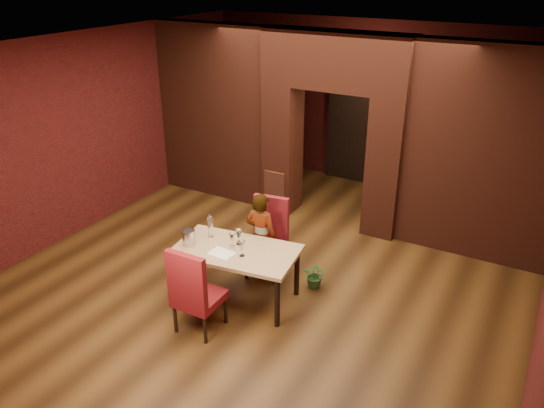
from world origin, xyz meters
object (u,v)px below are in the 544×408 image
(wine_glass_a, at_px, (232,240))
(potted_plant, at_px, (316,275))
(dining_table, at_px, (237,274))
(wine_glass_b, at_px, (239,237))
(wine_glass_c, at_px, (242,248))
(wine_bucket, at_px, (189,238))
(chair_far, at_px, (266,239))
(chair_near, at_px, (199,288))
(water_bottle, at_px, (210,226))
(person_seated, at_px, (261,236))

(wine_glass_a, height_order, potted_plant, wine_glass_a)
(dining_table, xyz_separation_m, wine_glass_a, (-0.08, 0.04, 0.47))
(wine_glass_b, xyz_separation_m, wine_glass_c, (0.20, -0.24, 0.00))
(wine_glass_a, height_order, wine_bucket, wine_bucket)
(wine_glass_c, relative_size, potted_plant, 0.56)
(chair_far, xyz_separation_m, wine_bucket, (-0.64, -0.92, 0.29))
(wine_bucket, bearing_deg, dining_table, 17.96)
(chair_near, xyz_separation_m, wine_glass_a, (-0.04, 0.80, 0.27))
(chair_far, height_order, water_bottle, chair_far)
(dining_table, distance_m, potted_plant, 1.13)
(wine_glass_c, distance_m, potted_plant, 1.27)
(person_seated, relative_size, wine_glass_c, 6.12)
(chair_far, xyz_separation_m, wine_glass_b, (-0.07, -0.58, 0.29))
(wine_glass_c, xyz_separation_m, potted_plant, (0.66, 0.86, -0.67))
(wine_bucket, bearing_deg, chair_far, 55.31)
(water_bottle, bearing_deg, chair_far, 48.54)
(chair_far, height_order, wine_glass_c, chair_far)
(dining_table, xyz_separation_m, potted_plant, (0.81, 0.76, -0.19))
(dining_table, relative_size, wine_glass_a, 8.19)
(person_seated, bearing_deg, wine_glass_b, 82.06)
(wine_bucket, bearing_deg, wine_glass_a, 24.50)
(dining_table, relative_size, potted_plant, 4.22)
(wine_glass_c, height_order, wine_bucket, wine_glass_c)
(chair_far, relative_size, wine_glass_c, 5.34)
(wine_glass_c, xyz_separation_m, water_bottle, (-0.65, 0.23, 0.05))
(wine_glass_b, bearing_deg, wine_glass_c, -50.35)
(wine_glass_b, height_order, water_bottle, water_bottle)
(wine_glass_b, height_order, wine_bucket, same)
(water_bottle, bearing_deg, chair_near, -63.39)
(wine_glass_a, bearing_deg, chair_far, 80.51)
(person_seated, xyz_separation_m, wine_bucket, (-0.62, -0.82, 0.20))
(wine_glass_b, bearing_deg, potted_plant, 35.83)
(person_seated, xyz_separation_m, water_bottle, (-0.50, -0.49, 0.26))
(wine_glass_b, relative_size, water_bottle, 0.66)
(chair_far, relative_size, wine_glass_a, 5.82)
(chair_far, height_order, wine_glass_a, chair_far)
(wine_glass_b, relative_size, wine_bucket, 1.00)
(wine_glass_b, xyz_separation_m, potted_plant, (0.85, 0.62, -0.67))
(wine_glass_b, distance_m, wine_bucket, 0.66)
(dining_table, xyz_separation_m, water_bottle, (-0.49, 0.13, 0.54))
(person_seated, distance_m, wine_glass_b, 0.53)
(dining_table, distance_m, chair_far, 0.75)
(water_bottle, bearing_deg, wine_glass_b, 1.17)
(chair_near, height_order, potted_plant, chair_near)
(chair_near, height_order, wine_bucket, chair_near)
(dining_table, height_order, person_seated, person_seated)
(chair_far, distance_m, wine_glass_b, 0.66)
(chair_far, height_order, wine_bucket, chair_far)
(wine_glass_a, bearing_deg, wine_bucket, -155.50)
(wine_bucket, height_order, water_bottle, water_bottle)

